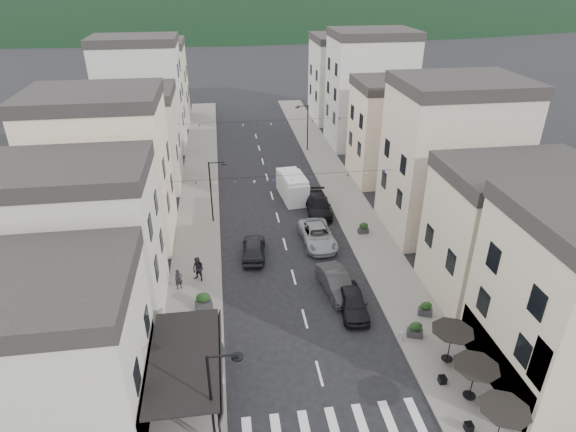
{
  "coord_description": "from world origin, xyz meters",
  "views": [
    {
      "loc": [
        -4.8,
        -14.39,
        21.36
      ],
      "look_at": [
        0.07,
        19.53,
        3.5
      ],
      "focal_mm": 30.0,
      "sensor_mm": 36.0,
      "label": 1
    }
  ],
  "objects_px": {
    "parked_car_c": "(318,235)",
    "pedestrian_a": "(179,279)",
    "parked_car_a": "(353,302)",
    "parked_car_d": "(318,205)",
    "delivery_van": "(292,186)",
    "pedestrian_b": "(198,269)",
    "parked_car_e": "(254,248)",
    "parked_car_b": "(336,283)"
  },
  "relations": [
    {
      "from": "parked_car_c",
      "to": "pedestrian_a",
      "type": "distance_m",
      "value": 12.54
    },
    {
      "from": "parked_car_a",
      "to": "parked_car_d",
      "type": "bearing_deg",
      "value": 90.91
    },
    {
      "from": "delivery_van",
      "to": "pedestrian_b",
      "type": "bearing_deg",
      "value": -129.77
    },
    {
      "from": "parked_car_d",
      "to": "parked_car_e",
      "type": "height_order",
      "value": "parked_car_d"
    },
    {
      "from": "parked_car_c",
      "to": "pedestrian_b",
      "type": "height_order",
      "value": "pedestrian_b"
    },
    {
      "from": "delivery_van",
      "to": "pedestrian_b",
      "type": "xyz_separation_m",
      "value": [
        -9.27,
        -13.77,
        -0.19
      ]
    },
    {
      "from": "parked_car_b",
      "to": "pedestrian_a",
      "type": "xyz_separation_m",
      "value": [
        -11.41,
        1.89,
        0.12
      ]
    },
    {
      "from": "pedestrian_b",
      "to": "parked_car_c",
      "type": "bearing_deg",
      "value": 57.03
    },
    {
      "from": "parked_car_e",
      "to": "pedestrian_a",
      "type": "distance_m",
      "value": 6.96
    },
    {
      "from": "parked_car_d",
      "to": "pedestrian_a",
      "type": "distance_m",
      "value": 16.67
    },
    {
      "from": "parked_car_a",
      "to": "parked_car_d",
      "type": "relative_size",
      "value": 0.81
    },
    {
      "from": "delivery_van",
      "to": "parked_car_c",
      "type": "bearing_deg",
      "value": -91.33
    },
    {
      "from": "parked_car_e",
      "to": "parked_car_b",
      "type": "bearing_deg",
      "value": 140.39
    },
    {
      "from": "parked_car_b",
      "to": "parked_car_e",
      "type": "bearing_deg",
      "value": 126.76
    },
    {
      "from": "parked_car_e",
      "to": "pedestrian_a",
      "type": "bearing_deg",
      "value": 39.26
    },
    {
      "from": "parked_car_b",
      "to": "parked_car_e",
      "type": "relative_size",
      "value": 1.05
    },
    {
      "from": "pedestrian_a",
      "to": "parked_car_b",
      "type": "bearing_deg",
      "value": -33.29
    },
    {
      "from": "parked_car_e",
      "to": "delivery_van",
      "type": "bearing_deg",
      "value": -108.25
    },
    {
      "from": "parked_car_c",
      "to": "pedestrian_b",
      "type": "relative_size",
      "value": 2.87
    },
    {
      "from": "parked_car_b",
      "to": "pedestrian_b",
      "type": "height_order",
      "value": "pedestrian_b"
    },
    {
      "from": "parked_car_a",
      "to": "parked_car_c",
      "type": "height_order",
      "value": "parked_car_c"
    },
    {
      "from": "delivery_van",
      "to": "pedestrian_a",
      "type": "bearing_deg",
      "value": -131.93
    },
    {
      "from": "parked_car_a",
      "to": "parked_car_e",
      "type": "bearing_deg",
      "value": 130.79
    },
    {
      "from": "parked_car_c",
      "to": "parked_car_d",
      "type": "distance_m",
      "value": 5.83
    },
    {
      "from": "parked_car_e",
      "to": "delivery_van",
      "type": "distance_m",
      "value": 11.88
    },
    {
      "from": "delivery_van",
      "to": "parked_car_a",
      "type": "bearing_deg",
      "value": -91.78
    },
    {
      "from": "parked_car_a",
      "to": "parked_car_c",
      "type": "relative_size",
      "value": 0.79
    },
    {
      "from": "parked_car_b",
      "to": "parked_car_c",
      "type": "distance_m",
      "value": 7.05
    },
    {
      "from": "parked_car_e",
      "to": "pedestrian_b",
      "type": "relative_size",
      "value": 2.35
    },
    {
      "from": "pedestrian_b",
      "to": "delivery_van",
      "type": "bearing_deg",
      "value": 89.9
    },
    {
      "from": "delivery_van",
      "to": "parked_car_e",
      "type": "bearing_deg",
      "value": -120.04
    },
    {
      "from": "parked_car_a",
      "to": "parked_car_d",
      "type": "distance_m",
      "value": 15.14
    },
    {
      "from": "parked_car_c",
      "to": "delivery_van",
      "type": "height_order",
      "value": "delivery_van"
    },
    {
      "from": "parked_car_d",
      "to": "parked_car_e",
      "type": "bearing_deg",
      "value": -130.28
    },
    {
      "from": "parked_car_a",
      "to": "parked_car_e",
      "type": "height_order",
      "value": "parked_car_e"
    },
    {
      "from": "parked_car_a",
      "to": "parked_car_e",
      "type": "relative_size",
      "value": 0.96
    },
    {
      "from": "pedestrian_a",
      "to": "parked_car_e",
      "type": "bearing_deg",
      "value": 9.43
    },
    {
      "from": "delivery_van",
      "to": "pedestrian_a",
      "type": "relative_size",
      "value": 3.56
    },
    {
      "from": "delivery_van",
      "to": "pedestrian_b",
      "type": "distance_m",
      "value": 16.6
    },
    {
      "from": "parked_car_b",
      "to": "parked_car_c",
      "type": "bearing_deg",
      "value": 82.2
    },
    {
      "from": "parked_car_c",
      "to": "parked_car_e",
      "type": "distance_m",
      "value": 5.77
    },
    {
      "from": "pedestrian_a",
      "to": "parked_car_d",
      "type": "bearing_deg",
      "value": 16.78
    }
  ]
}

